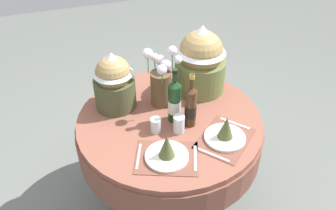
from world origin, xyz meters
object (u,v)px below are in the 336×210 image
object	(u,v)px
dining_table	(169,136)
tumbler_near_left	(156,125)
flower_vase	(162,81)
wine_bottle_centre	(191,106)
gift_tub_back_left	(114,79)
place_setting_right	(225,133)
place_setting_left	(167,152)
tumbler_mid	(179,124)
wine_bottle_left	(175,101)
gift_tub_back_right	(201,57)

from	to	relation	value
dining_table	tumbler_near_left	xyz separation A→B (m)	(-0.12, -0.09, 0.20)
flower_vase	wine_bottle_centre	size ratio (longest dim) A/B	1.12
tumbler_near_left	gift_tub_back_left	xyz separation A→B (m)	(-0.17, 0.33, 0.16)
dining_table	place_setting_right	xyz separation A→B (m)	(0.24, -0.29, 0.20)
place_setting_left	gift_tub_back_left	size ratio (longest dim) A/B	1.06
wine_bottle_centre	tumbler_mid	xyz separation A→B (m)	(-0.09, -0.04, -0.08)
place_setting_left	tumbler_near_left	distance (m)	0.23
place_setting_left	place_setting_right	size ratio (longest dim) A/B	0.96
place_setting_left	wine_bottle_left	distance (m)	0.34
place_setting_left	flower_vase	size ratio (longest dim) A/B	1.04
place_setting_left	wine_bottle_left	size ratio (longest dim) A/B	1.14
place_setting_left	tumbler_mid	distance (m)	0.23
place_setting_right	wine_bottle_left	size ratio (longest dim) A/B	1.18
tumbler_near_left	tumbler_mid	distance (m)	0.14
tumbler_near_left	tumbler_mid	xyz separation A→B (m)	(0.13, -0.05, 0.01)
dining_table	wine_bottle_left	distance (m)	0.30
wine_bottle_left	flower_vase	bearing A→B (deg)	94.70
gift_tub_back_left	gift_tub_back_right	world-z (taller)	gift_tub_back_right
gift_tub_back_right	wine_bottle_left	bearing A→B (deg)	-136.37
place_setting_right	flower_vase	size ratio (longest dim) A/B	1.08
flower_vase	gift_tub_back_right	world-z (taller)	gift_tub_back_right
flower_vase	wine_bottle_left	distance (m)	0.20
wine_bottle_centre	tumbler_near_left	size ratio (longest dim) A/B	3.80
wine_bottle_centre	gift_tub_back_left	size ratio (longest dim) A/B	0.91
wine_bottle_left	wine_bottle_centre	distance (m)	0.10
dining_table	gift_tub_back_left	xyz separation A→B (m)	(-0.28, 0.24, 0.36)
place_setting_right	flower_vase	bearing A→B (deg)	117.04
wine_bottle_centre	tumbler_near_left	bearing A→B (deg)	178.35
tumbler_near_left	tumbler_mid	world-z (taller)	tumbler_mid
wine_bottle_centre	gift_tub_back_right	size ratio (longest dim) A/B	0.75
tumbler_near_left	dining_table	bearing A→B (deg)	37.57
gift_tub_back_right	place_setting_left	bearing A→B (deg)	-127.47
dining_table	tumbler_near_left	world-z (taller)	tumbler_near_left
tumbler_mid	place_setting_left	bearing A→B (deg)	-127.18
place_setting_left	gift_tub_back_left	bearing A→B (deg)	105.74
tumbler_near_left	gift_tub_back_right	distance (m)	0.57
dining_table	place_setting_left	xyz separation A→B (m)	(-0.13, -0.32, 0.20)
dining_table	wine_bottle_centre	bearing A→B (deg)	-45.12
dining_table	wine_bottle_centre	xyz separation A→B (m)	(0.10, -0.10, 0.29)
dining_table	place_setting_right	bearing A→B (deg)	-50.25
tumbler_near_left	gift_tub_back_right	xyz separation A→B (m)	(0.42, 0.33, 0.20)
gift_tub_back_left	tumbler_near_left	bearing A→B (deg)	-63.17
wine_bottle_centre	tumbler_near_left	distance (m)	0.23
tumbler_near_left	wine_bottle_left	bearing A→B (deg)	25.12
dining_table	gift_tub_back_right	xyz separation A→B (m)	(0.30, 0.24, 0.40)
flower_vase	gift_tub_back_right	bearing A→B (deg)	13.98
tumbler_near_left	gift_tub_back_right	size ratio (longest dim) A/B	0.20
wine_bottle_centre	gift_tub_back_right	xyz separation A→B (m)	(0.20, 0.34, 0.11)
place_setting_right	wine_bottle_left	xyz separation A→B (m)	(-0.22, 0.26, 0.10)
place_setting_right	wine_bottle_left	distance (m)	0.35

